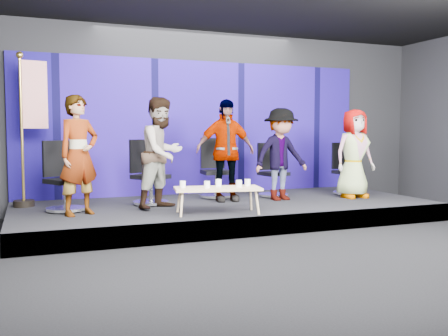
{
  "coord_description": "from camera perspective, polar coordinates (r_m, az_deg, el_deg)",
  "views": [
    {
      "loc": [
        -3.16,
        -5.44,
        1.52
      ],
      "look_at": [
        -0.08,
        2.4,
        0.91
      ],
      "focal_mm": 40.0,
      "sensor_mm": 36.0,
      "label": 1
    }
  ],
  "objects": [
    {
      "name": "chair_c",
      "position": [
        9.23,
        -1.0,
        -1.16
      ],
      "size": [
        0.67,
        0.67,
        1.1
      ],
      "rotation": [
        0.0,
        0.0,
        -0.09
      ],
      "color": "silver",
      "rests_on": "riser"
    },
    {
      "name": "chair_b",
      "position": [
        8.46,
        -8.65,
        -1.72
      ],
      "size": [
        0.85,
        0.85,
        1.09
      ],
      "rotation": [
        0.0,
        0.0,
        0.57
      ],
      "color": "silver",
      "rests_on": "riser"
    },
    {
      "name": "panelist_d",
      "position": [
        8.92,
        6.51,
        1.57
      ],
      "size": [
        1.12,
        0.72,
        1.64
      ],
      "primitive_type": "imported",
      "rotation": [
        0.0,
        0.0,
        0.11
      ],
      "color": "black",
      "rests_on": "riser"
    },
    {
      "name": "mug_a",
      "position": [
        7.38,
        -4.74,
        -1.88
      ],
      "size": [
        0.09,
        0.09,
        0.1
      ],
      "primitive_type": "cylinder",
      "color": "white",
      "rests_on": "coffee_table"
    },
    {
      "name": "panelist_e",
      "position": [
        9.49,
        14.64,
        1.59
      ],
      "size": [
        0.81,
        0.54,
        1.63
      ],
      "primitive_type": "imported",
      "rotation": [
        0.0,
        0.0,
        0.03
      ],
      "color": "black",
      "rests_on": "riser"
    },
    {
      "name": "mug_d",
      "position": [
        7.46,
        1.72,
        -1.79
      ],
      "size": [
        0.09,
        0.09,
        0.11
      ],
      "primitive_type": "cylinder",
      "color": "white",
      "rests_on": "coffee_table"
    },
    {
      "name": "chair_a",
      "position": [
        8.04,
        -17.87,
        -2.19
      ],
      "size": [
        0.83,
        0.83,
        1.08
      ],
      "rotation": [
        0.0,
        0.0,
        0.49
      ],
      "color": "silver",
      "rests_on": "riser"
    },
    {
      "name": "mug_c",
      "position": [
        7.55,
        -0.63,
        -1.71
      ],
      "size": [
        0.09,
        0.09,
        0.11
      ],
      "primitive_type": "cylinder",
      "color": "white",
      "rests_on": "coffee_table"
    },
    {
      "name": "coffee_table",
      "position": [
        7.43,
        -0.74,
        -2.46
      ],
      "size": [
        1.35,
        0.78,
        0.39
      ],
      "rotation": [
        0.0,
        0.0,
        -0.2
      ],
      "color": "tan",
      "rests_on": "riser"
    },
    {
      "name": "panelist_c",
      "position": [
        8.72,
        0.13,
        2.02
      ],
      "size": [
        1.08,
        0.53,
        1.78
      ],
      "primitive_type": "imported",
      "rotation": [
        0.0,
        0.0,
        -0.09
      ],
      "color": "black",
      "rests_on": "riser"
    },
    {
      "name": "panelist_b",
      "position": [
        7.97,
        -7.09,
        1.71
      ],
      "size": [
        1.08,
        1.02,
        1.76
      ],
      "primitive_type": "imported",
      "rotation": [
        0.0,
        0.0,
        0.57
      ],
      "color": "black",
      "rests_on": "riser"
    },
    {
      "name": "mug_b",
      "position": [
        7.33,
        -1.96,
        -1.91
      ],
      "size": [
        0.09,
        0.09,
        0.1
      ],
      "primitive_type": "cylinder",
      "color": "white",
      "rests_on": "coffee_table"
    },
    {
      "name": "backdrop",
      "position": [
        9.9,
        -2.86,
        4.63
      ],
      "size": [
        7.0,
        0.08,
        2.6
      ],
      "primitive_type": "cube",
      "color": "#0D0753",
      "rests_on": "riser"
    },
    {
      "name": "chair_e",
      "position": [
        10.0,
        13.78,
        -1.05
      ],
      "size": [
        0.58,
        0.58,
        1.01
      ],
      "rotation": [
        0.0,
        0.0,
        0.03
      ],
      "color": "silver",
      "rests_on": "riser"
    },
    {
      "name": "panelist_a",
      "position": [
        7.55,
        -16.25,
        1.41
      ],
      "size": [
        0.76,
        0.67,
        1.75
      ],
      "primitive_type": "imported",
      "rotation": [
        0.0,
        0.0,
        0.49
      ],
      "color": "black",
      "rests_on": "riser"
    },
    {
      "name": "flag_stand",
      "position": [
        8.71,
        -21.3,
        4.57
      ],
      "size": [
        0.57,
        0.33,
        2.5
      ],
      "rotation": [
        0.0,
        0.0,
        0.2
      ],
      "color": "black",
      "rests_on": "riser"
    },
    {
      "name": "room_walls",
      "position": [
        6.35,
        8.83,
        12.36
      ],
      "size": [
        10.02,
        8.02,
        3.51
      ],
      "color": "black",
      "rests_on": "ground"
    },
    {
      "name": "ground",
      "position": [
        6.47,
        8.59,
        -9.46
      ],
      "size": [
        10.0,
        10.0,
        0.0
      ],
      "primitive_type": "plane",
      "color": "black",
      "rests_on": "ground"
    },
    {
      "name": "chair_d",
      "position": [
        9.43,
        5.51,
        -1.24
      ],
      "size": [
        0.63,
        0.63,
        1.01
      ],
      "rotation": [
        0.0,
        0.0,
        0.11
      ],
      "color": "silver",
      "rests_on": "riser"
    },
    {
      "name": "mug_e",
      "position": [
        7.61,
        2.71,
        -1.68
      ],
      "size": [
        0.09,
        0.09,
        0.1
      ],
      "primitive_type": "cylinder",
      "color": "white",
      "rests_on": "coffee_table"
    },
    {
      "name": "riser",
      "position": [
        8.65,
        0.25,
        -4.93
      ],
      "size": [
        7.0,
        3.0,
        0.3
      ],
      "primitive_type": "cube",
      "color": "black",
      "rests_on": "ground"
    }
  ]
}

